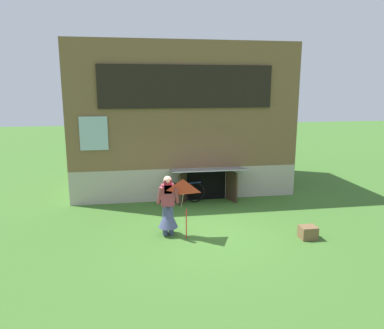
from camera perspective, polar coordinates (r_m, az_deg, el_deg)
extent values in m
plane|color=#3D6B28|center=(10.17, 1.77, -10.59)|extent=(60.00, 60.00, 0.00)
cube|color=#ADA393|center=(15.05, -2.12, -0.81)|extent=(7.96, 4.70, 1.15)
cube|color=brown|center=(14.69, -2.20, 9.57)|extent=(7.96, 4.70, 4.28)
cube|color=black|center=(12.31, -0.81, 12.06)|extent=(5.80, 0.08, 1.40)
cube|color=#9EB7C6|center=(12.33, -0.82, 12.06)|extent=(5.64, 0.04, 1.28)
cube|color=#9EB7C6|center=(12.34, -15.08, 4.71)|extent=(0.90, 0.06, 1.10)
cube|color=black|center=(12.90, 2.17, -3.21)|extent=(1.40, 0.03, 1.05)
cube|color=#3D2B1E|center=(12.50, -1.40, -3.71)|extent=(0.38, 0.65, 1.05)
cube|color=#3D2B1E|center=(12.83, 6.16, -3.36)|extent=(0.26, 0.69, 1.05)
cube|color=gray|center=(12.23, 2.70, -0.82)|extent=(2.55, 1.09, 0.18)
cylinder|color=#474C75|center=(9.90, -4.22, -8.70)|extent=(0.14, 0.14, 0.82)
cylinder|color=#474C75|center=(9.92, -3.29, -8.66)|extent=(0.14, 0.14, 0.82)
cone|color=#474C75|center=(9.87, -3.76, -8.01)|extent=(0.52, 0.52, 0.62)
cube|color=#993847|center=(9.68, -3.81, -4.78)|extent=(0.34, 0.20, 0.58)
cylinder|color=#993847|center=(9.56, -5.07, -4.84)|extent=(0.17, 0.33, 0.54)
cylinder|color=#993847|center=(9.60, -2.44, -4.73)|extent=(0.17, 0.33, 0.54)
cube|color=maroon|center=(9.56, -3.79, -3.49)|extent=(0.20, 0.08, 0.36)
sphere|color=#D8AD8E|center=(9.57, -3.84, -2.47)|extent=(0.22, 0.22, 0.22)
pyramid|color=red|center=(9.21, -1.43, -4.33)|extent=(0.78, 0.54, 0.55)
cylinder|color=beige|center=(9.51, -1.54, -5.70)|extent=(0.01, 0.44, 0.49)
cylinder|color=red|center=(9.69, -0.89, -9.24)|extent=(0.03, 0.03, 0.80)
torus|color=black|center=(12.61, 0.49, -4.38)|extent=(0.70, 0.19, 0.70)
torus|color=black|center=(12.30, -3.66, -4.83)|extent=(0.70, 0.19, 0.70)
cylinder|color=#284CB2|center=(12.40, -1.57, -3.80)|extent=(0.71, 0.19, 0.04)
cylinder|color=#284CB2|center=(12.43, -1.56, -4.31)|extent=(0.78, 0.20, 0.29)
cylinder|color=#284CB2|center=(12.32, -2.61, -3.91)|extent=(0.04, 0.04, 0.40)
cube|color=black|center=(12.27, -2.62, -3.02)|extent=(0.20, 0.08, 0.05)
cylinder|color=#284CB2|center=(12.52, 0.49, -2.85)|extent=(0.44, 0.12, 0.03)
cube|color=brown|center=(10.22, 17.66, -10.07)|extent=(0.43, 0.36, 0.33)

